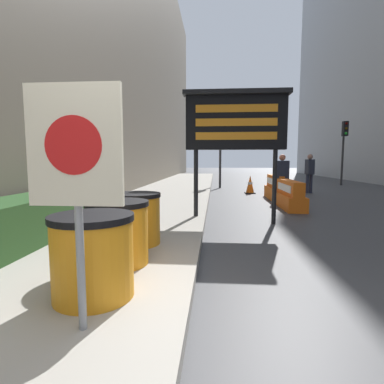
{
  "coord_description": "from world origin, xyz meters",
  "views": [
    {
      "loc": [
        0.22,
        -2.07,
        1.43
      ],
      "look_at": [
        -0.47,
        6.78,
        0.51
      ],
      "focal_mm": 28.0,
      "sensor_mm": 36.0,
      "label": 1
    }
  ],
  "objects": [
    {
      "name": "pedestrian_passerby",
      "position": [
        2.56,
        8.67,
        0.98
      ],
      "size": [
        0.46,
        0.31,
        1.66
      ],
      "rotation": [
        0.0,
        0.0,
        3.26
      ],
      "color": "#514C42",
      "rests_on": "ground_plane"
    },
    {
      "name": "traffic_light_near_curb",
      "position": [
        0.47,
        13.63,
        2.58
      ],
      "size": [
        0.28,
        0.44,
        3.54
      ],
      "color": "#2D2D30",
      "rests_on": "ground_plane"
    },
    {
      "name": "jersey_barrier_orange_near",
      "position": [
        2.48,
        9.4,
        0.39
      ],
      "size": [
        0.52,
        1.75,
        0.89
      ],
      "color": "orange",
      "rests_on": "ground_plane"
    },
    {
      "name": "traffic_light_far_side",
      "position": [
        7.65,
        16.08,
        2.68
      ],
      "size": [
        0.28,
        0.44,
        3.69
      ],
      "color": "#2D2D30",
      "rests_on": "ground_plane"
    },
    {
      "name": "barrel_drum_back",
      "position": [
        -1.0,
        2.38,
        0.55
      ],
      "size": [
        0.77,
        0.77,
        0.79
      ],
      "color": "orange",
      "rests_on": "sidewalk_left"
    },
    {
      "name": "message_board",
      "position": [
        0.67,
        4.77,
        2.28
      ],
      "size": [
        2.34,
        0.36,
        2.97
      ],
      "color": "black",
      "rests_on": "ground_plane"
    },
    {
      "name": "pedestrian_worker",
      "position": [
        4.38,
        11.53,
        1.02
      ],
      "size": [
        0.31,
        0.47,
        1.72
      ],
      "rotation": [
        0.0,
        0.0,
        1.65
      ],
      "color": "#23283D",
      "rests_on": "ground_plane"
    },
    {
      "name": "jersey_barrier_orange_far",
      "position": [
        2.48,
        7.16,
        0.37
      ],
      "size": [
        0.55,
        2.08,
        0.84
      ],
      "color": "orange",
      "rests_on": "ground_plane"
    },
    {
      "name": "barrel_drum_foreground",
      "position": [
        -0.92,
        0.56,
        0.55
      ],
      "size": [
        0.77,
        0.77,
        0.79
      ],
      "color": "orange",
      "rests_on": "sidewalk_left"
    },
    {
      "name": "traffic_cone_mid",
      "position": [
        3.24,
        10.97,
        0.32
      ],
      "size": [
        0.37,
        0.37,
        0.66
      ],
      "color": "black",
      "rests_on": "ground_plane"
    },
    {
      "name": "barrel_drum_middle",
      "position": [
        -0.98,
        1.47,
        0.55
      ],
      "size": [
        0.77,
        0.77,
        0.79
      ],
      "color": "orange",
      "rests_on": "sidewalk_left"
    },
    {
      "name": "hedge_strip",
      "position": [
        -2.77,
        2.35,
        0.51
      ],
      "size": [
        0.9,
        5.56,
        0.71
      ],
      "color": "#284C23",
      "rests_on": "sidewalk_left"
    },
    {
      "name": "ground_plane",
      "position": [
        0.0,
        0.0,
        0.0
      ],
      "size": [
        120.0,
        120.0,
        0.0
      ],
      "primitive_type": "plane",
      "color": "#3F3F42"
    },
    {
      "name": "warning_sign",
      "position": [
        -0.78,
        0.01,
        1.43
      ],
      "size": [
        0.7,
        0.08,
        1.82
      ],
      "color": "gray",
      "rests_on": "sidewalk_left"
    },
    {
      "name": "traffic_cone_near",
      "position": [
        1.75,
        11.19,
        0.39
      ],
      "size": [
        0.44,
        0.44,
        0.79
      ],
      "color": "black",
      "rests_on": "ground_plane"
    }
  ]
}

